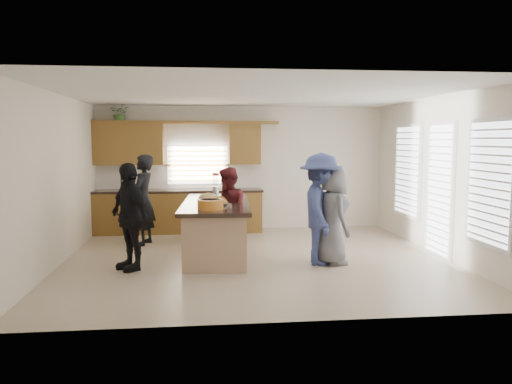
{
  "coord_description": "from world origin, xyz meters",
  "views": [
    {
      "loc": [
        -0.91,
        -8.37,
        2.05
      ],
      "look_at": [
        0.01,
        0.13,
        1.15
      ],
      "focal_mm": 35.0,
      "sensor_mm": 36.0,
      "label": 1
    }
  ],
  "objects": [
    {
      "name": "room_shell",
      "position": [
        0.0,
        0.0,
        1.9
      ],
      "size": [
        6.52,
        6.02,
        2.81
      ],
      "color": "silver",
      "rests_on": "ground"
    },
    {
      "name": "platter_front",
      "position": [
        -0.68,
        0.08,
        0.98
      ],
      "size": [
        0.45,
        0.45,
        0.18
      ],
      "color": "black",
      "rests_on": "island"
    },
    {
      "name": "woman_left_mid",
      "position": [
        -0.46,
        0.34,
        0.79
      ],
      "size": [
        0.73,
        0.87,
        1.57
      ],
      "primitive_type": "imported",
      "rotation": [
        0.0,
        0.0,
        -1.37
      ],
      "color": "maroon",
      "rests_on": "ground"
    },
    {
      "name": "flower_vase",
      "position": [
        -0.64,
        1.48,
        1.18
      ],
      "size": [
        0.14,
        0.14,
        0.45
      ],
      "color": "silver",
      "rests_on": "island"
    },
    {
      "name": "salad_bowl",
      "position": [
        -0.78,
        -0.54,
        1.04
      ],
      "size": [
        0.41,
        0.41,
        0.16
      ],
      "color": "orange",
      "rests_on": "island"
    },
    {
      "name": "floor",
      "position": [
        0.0,
        0.0,
        0.0
      ],
      "size": [
        6.5,
        6.5,
        0.0
      ],
      "primitive_type": "plane",
      "color": "tan",
      "rests_on": "ground"
    },
    {
      "name": "plate_stack",
      "position": [
        -0.78,
        1.2,
        0.97
      ],
      "size": [
        0.25,
        0.25,
        0.05
      ],
      "primitive_type": "cylinder",
      "color": "#967CB5",
      "rests_on": "island"
    },
    {
      "name": "island",
      "position": [
        -0.67,
        0.38,
        0.45
      ],
      "size": [
        1.3,
        2.76,
        0.95
      ],
      "rotation": [
        0.0,
        0.0,
        -0.06
      ],
      "color": "tan",
      "rests_on": "ground"
    },
    {
      "name": "platter_back",
      "position": [
        -0.8,
        0.92,
        0.98
      ],
      "size": [
        0.39,
        0.39,
        0.16
      ],
      "color": "black",
      "rests_on": "island"
    },
    {
      "name": "platter_mid",
      "position": [
        -0.52,
        0.49,
        0.98
      ],
      "size": [
        0.38,
        0.38,
        0.15
      ],
      "color": "black",
      "rests_on": "island"
    },
    {
      "name": "back_cabinetry",
      "position": [
        -1.47,
        2.73,
        0.91
      ],
      "size": [
        4.08,
        0.66,
        2.46
      ],
      "color": "brown",
      "rests_on": "ground"
    },
    {
      "name": "woman_left_back",
      "position": [
        -2.05,
        1.44,
        0.88
      ],
      "size": [
        0.57,
        0.73,
        1.76
      ],
      "primitive_type": "imported",
      "rotation": [
        0.0,
        0.0,
        -1.82
      ],
      "color": "black",
      "rests_on": "ground"
    },
    {
      "name": "woman_right_back",
      "position": [
        1.02,
        -0.44,
        0.92
      ],
      "size": [
        0.86,
        1.28,
        1.83
      ],
      "primitive_type": "imported",
      "rotation": [
        0.0,
        0.0,
        1.41
      ],
      "color": "navy",
      "rests_on": "ground"
    },
    {
      "name": "clear_cup",
      "position": [
        -0.48,
        -0.49,
        0.99
      ],
      "size": [
        0.07,
        0.07,
        0.09
      ],
      "primitive_type": "cylinder",
      "color": "white",
      "rests_on": "island"
    },
    {
      "name": "right_wall_glazing",
      "position": [
        3.22,
        -0.13,
        1.34
      ],
      "size": [
        0.06,
        4.0,
        2.25
      ],
      "color": "white",
      "rests_on": "ground"
    },
    {
      "name": "potted_plant",
      "position": [
        -2.66,
        2.82,
        2.62
      ],
      "size": [
        0.42,
        0.37,
        0.44
      ],
      "primitive_type": "imported",
      "rotation": [
        0.0,
        0.0,
        -0.05
      ],
      "color": "#44762F",
      "rests_on": "back_cabinetry"
    },
    {
      "name": "woman_right_front",
      "position": [
        1.21,
        -0.44,
        0.82
      ],
      "size": [
        0.66,
        0.88,
        1.63
      ],
      "primitive_type": "imported",
      "rotation": [
        0.0,
        0.0,
        1.75
      ],
      "color": "slate",
      "rests_on": "ground"
    },
    {
      "name": "woman_left_front",
      "position": [
        -2.05,
        -0.46,
        0.85
      ],
      "size": [
        0.93,
        1.04,
        1.7
      ],
      "primitive_type": "imported",
      "rotation": [
        0.0,
        0.0,
        -0.92
      ],
      "color": "black",
      "rests_on": "ground"
    }
  ]
}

